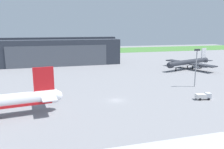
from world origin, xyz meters
name	(u,v)px	position (x,y,z in m)	size (l,w,h in m)	color
ground_plane	(116,100)	(0.00, 0.00, 0.00)	(440.00, 440.00, 0.00)	gray
grass_field_strip	(72,51)	(0.00, 169.03, 0.04)	(440.00, 56.00, 0.08)	#477E38
maintenance_hangar	(58,51)	(-16.39, 89.85, 8.53)	(81.64, 32.65, 17.97)	#2D333D
airliner_far_right	(189,63)	(58.90, 45.48, 3.79)	(35.34, 32.53, 11.76)	#282B33
stair_truck	(203,96)	(29.38, -6.95, 1.21)	(5.35, 3.13, 2.31)	silver
apron_light_mast	(196,64)	(37.07, 8.87, 9.49)	(2.40, 0.50, 15.85)	#99999E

